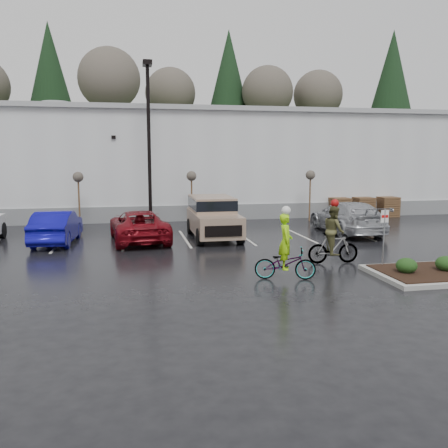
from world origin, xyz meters
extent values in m
plane|color=black|center=(0.00, 0.00, 0.00)|extent=(120.00, 120.00, 0.00)
cube|color=silver|center=(0.00, 22.00, 3.50)|extent=(60.00, 15.00, 7.00)
cube|color=slate|center=(0.00, 14.45, 0.50)|extent=(60.00, 0.12, 1.00)
cube|color=#999B9E|center=(0.00, 22.00, 7.05)|extent=(60.50, 15.50, 0.30)
cube|color=#233917|center=(0.00, 45.00, 3.00)|extent=(80.00, 25.00, 6.00)
cylinder|color=black|center=(-4.00, 12.00, 4.50)|extent=(0.20, 0.20, 9.00)
cube|color=black|center=(-4.00, 12.00, 9.10)|extent=(0.50, 1.00, 0.25)
cylinder|color=#48341D|center=(-8.00, 13.00, 1.40)|extent=(0.10, 0.10, 2.80)
sphere|color=#443E36|center=(-8.00, 13.00, 2.90)|extent=(0.60, 0.60, 0.60)
cylinder|color=#48341D|center=(-1.50, 13.00, 1.40)|extent=(0.10, 0.10, 2.80)
sphere|color=#443E36|center=(-1.50, 13.00, 2.90)|extent=(0.60, 0.60, 0.60)
cylinder|color=#48341D|center=(6.00, 13.00, 1.40)|extent=(0.10, 0.10, 2.80)
sphere|color=#443E36|center=(6.00, 13.00, 2.90)|extent=(0.60, 0.60, 0.60)
cube|color=#48341D|center=(8.50, 14.00, 0.68)|extent=(1.20, 1.20, 1.35)
cube|color=#48341D|center=(10.20, 14.00, 0.68)|extent=(1.20, 1.20, 1.35)
cube|color=#48341D|center=(12.00, 14.00, 0.68)|extent=(1.20, 1.20, 1.35)
ellipsoid|color=#1A3613|center=(4.00, -1.00, 0.41)|extent=(0.70, 0.70, 0.52)
ellipsoid|color=#1A3613|center=(5.50, -1.00, 0.41)|extent=(0.70, 0.70, 0.52)
cylinder|color=gray|center=(3.80, 0.20, 1.10)|extent=(0.05, 0.05, 2.20)
cube|color=white|center=(3.80, 0.20, 1.95)|extent=(0.30, 0.02, 0.45)
cube|color=red|center=(3.80, 0.19, 1.95)|extent=(0.26, 0.02, 0.10)
imported|color=#100D97|center=(-8.55, 8.02, 0.78)|extent=(1.94, 4.82, 1.56)
imported|color=maroon|center=(-4.75, 7.77, 0.75)|extent=(2.99, 5.62, 1.50)
imported|color=#B2B5BA|center=(6.18, 8.10, 0.85)|extent=(2.45, 5.88, 1.70)
imported|color=#3F3F44|center=(-0.10, -0.40, 0.53)|extent=(2.15, 1.21, 1.07)
imported|color=#9AEC0D|center=(-0.10, -0.40, 1.28)|extent=(0.61, 0.77, 1.87)
sphere|color=silver|center=(-0.10, -0.40, 2.31)|extent=(0.31, 0.31, 0.31)
imported|color=#3F3F44|center=(2.46, 1.50, 0.60)|extent=(1.93, 0.67, 1.19)
imported|color=#4E4C29|center=(2.46, 1.50, 1.29)|extent=(0.55, 0.94, 1.87)
sphere|color=#990C0C|center=(2.46, 1.50, 2.32)|extent=(0.31, 0.31, 0.31)
camera|label=1|loc=(-5.12, -15.15, 4.10)|focal=38.00mm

